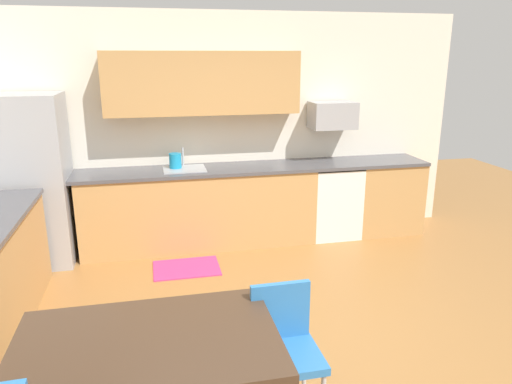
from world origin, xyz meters
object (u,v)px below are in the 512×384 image
(microwave, at_px, (332,115))
(kettle, at_px, (175,162))
(refrigerator, at_px, (31,181))
(oven_range, at_px, (332,200))
(chair_near_table, at_px, (285,342))
(dining_table, at_px, (148,350))

(microwave, distance_m, kettle, 1.97)
(refrigerator, xyz_separation_m, kettle, (1.53, 0.13, 0.11))
(refrigerator, bearing_deg, oven_range, 1.33)
(microwave, distance_m, chair_near_table, 3.50)
(microwave, distance_m, dining_table, 4.02)
(refrigerator, xyz_separation_m, chair_near_table, (2.00, -2.85, -0.41))
(dining_table, bearing_deg, chair_near_table, 13.49)
(microwave, relative_size, chair_near_table, 0.64)
(oven_range, height_order, microwave, microwave)
(refrigerator, relative_size, chair_near_table, 2.15)
(refrigerator, height_order, kettle, refrigerator)
(dining_table, height_order, kettle, kettle)
(oven_range, relative_size, kettle, 4.55)
(dining_table, relative_size, kettle, 7.00)
(chair_near_table, bearing_deg, microwave, 64.50)
(refrigerator, height_order, microwave, refrigerator)
(kettle, bearing_deg, dining_table, -96.19)
(kettle, bearing_deg, refrigerator, -175.14)
(refrigerator, height_order, oven_range, refrigerator)
(chair_near_table, bearing_deg, refrigerator, 125.08)
(microwave, relative_size, dining_table, 0.39)
(refrigerator, bearing_deg, kettle, 4.86)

